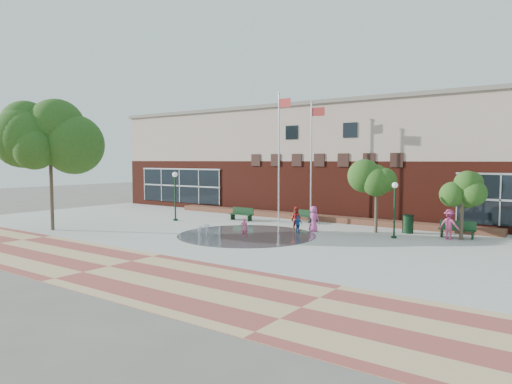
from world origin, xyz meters
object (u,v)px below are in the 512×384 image
Objects in this scene: flagpole_right at (312,155)px; bench_left at (241,216)px; flagpole_left at (279,150)px; tree_big_left at (50,139)px; child_splash at (244,228)px; trash_can at (408,224)px.

bench_left is (-4.72, -2.38, -4.66)m from flagpole_right.
bench_left is at bearing -163.71° from flagpole_left.
tree_big_left is 14.06m from child_splash.
flagpole_right is at bearing 48.16° from tree_big_left.
flagpole_right is at bearing 171.02° from trash_can.
trash_can is (7.46, -1.18, -4.38)m from flagpole_right.
bench_left is 1.65× the size of child_splash.
flagpole_right is at bearing -126.37° from child_splash.
bench_left is at bearing -174.38° from trash_can.
flagpole_left is 4.82× the size of bench_left.
flagpole_left is 7.95× the size of child_splash.
bench_left is 14.27m from tree_big_left.
tree_big_left reaches higher than child_splash.
child_splash reaches higher than bench_left.
flagpole_left is at bearing 11.52° from bench_left.
trash_can is at bearing -172.31° from child_splash.
trash_can is (9.13, 0.64, -4.68)m from flagpole_left.
flagpole_left is 5.85m from bench_left.
flagpole_right is 8.73m from trash_can.
flagpole_right is 7.56× the size of trash_can.
child_splash is at bearing -50.47° from bench_left.
flagpole_right is at bearing 53.24° from flagpole_left.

